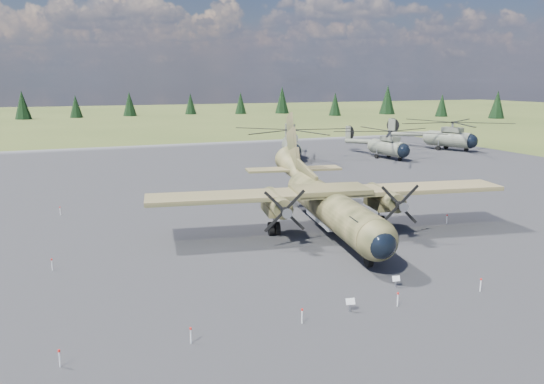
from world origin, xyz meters
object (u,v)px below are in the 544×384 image
object	(u,v)px
transport_plane	(326,198)
helicopter_far	(449,130)
helicopter_near	(291,138)
helicopter_mid	(388,139)

from	to	relation	value
transport_plane	helicopter_far	xyz separation A→B (m)	(45.51, 39.49, 0.93)
helicopter_near	helicopter_far	xyz separation A→B (m)	(31.72, 0.18, 0.20)
helicopter_near	helicopter_far	bearing A→B (deg)	18.66
transport_plane	helicopter_far	size ratio (longest dim) A/B	1.10
helicopter_mid	helicopter_far	size ratio (longest dim) A/B	0.83
transport_plane	helicopter_near	size ratio (longest dim) A/B	1.20
helicopter_near	helicopter_mid	bearing A→B (deg)	0.13
transport_plane	helicopter_near	xyz separation A→B (m)	(13.78, 39.31, 0.72)
helicopter_near	helicopter_far	distance (m)	31.72
helicopter_mid	helicopter_far	xyz separation A→B (m)	(16.63, 5.14, 0.46)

